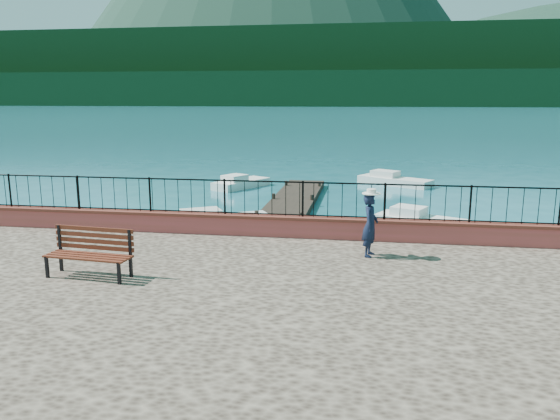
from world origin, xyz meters
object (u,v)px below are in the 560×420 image
(boat_3, at_px, (241,180))
(boat_4, at_px, (395,178))
(boat_0, at_px, (217,218))
(person, at_px, (370,225))
(boat_1, at_px, (421,218))
(park_bench, at_px, (90,263))

(boat_3, height_order, boat_4, same)
(boat_0, height_order, boat_3, same)
(person, distance_m, boat_1, 8.70)
(person, xyz_separation_m, boat_4, (1.48, 18.89, -1.57))
(boat_1, relative_size, boat_3, 0.97)
(person, height_order, boat_0, person)
(park_bench, relative_size, boat_4, 0.45)
(park_bench, height_order, boat_0, park_bench)
(person, xyz_separation_m, boat_0, (-5.80, 6.97, -1.57))
(boat_4, bearing_deg, boat_0, -90.04)
(park_bench, xyz_separation_m, boat_0, (0.14, 9.53, -1.11))
(boat_0, bearing_deg, park_bench, -121.22)
(boat_0, distance_m, boat_1, 7.94)
(boat_0, bearing_deg, person, -80.66)
(person, xyz_separation_m, boat_3, (-7.08, 16.54, -1.57))
(boat_1, xyz_separation_m, boat_3, (-9.10, 8.22, 0.00))
(boat_1, bearing_deg, boat_4, 118.51)
(boat_0, bearing_deg, boat_4, 28.15)
(park_bench, bearing_deg, boat_1, 59.20)
(park_bench, xyz_separation_m, boat_1, (7.96, 10.88, -1.11))
(park_bench, xyz_separation_m, boat_4, (7.42, 21.45, -1.11))
(boat_1, relative_size, boat_4, 0.80)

